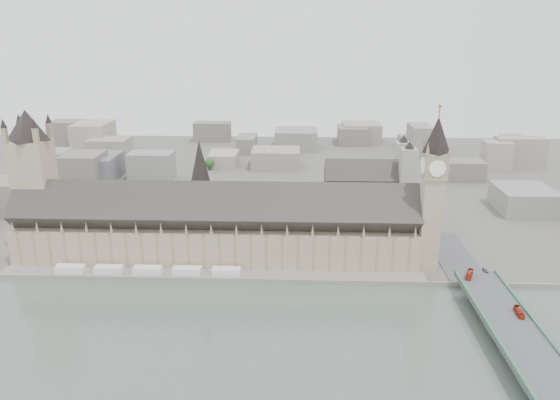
{
  "coord_description": "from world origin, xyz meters",
  "views": [
    {
      "loc": [
        55.82,
        -318.92,
        151.65
      ],
      "look_at": [
        42.23,
        35.71,
        37.81
      ],
      "focal_mm": 35.0,
      "sensor_mm": 36.0,
      "label": 1
    }
  ],
  "objects_px": {
    "westminster_bridge": "(520,346)",
    "red_bus_south": "(519,312)",
    "victoria_tower": "(34,177)",
    "car_approach": "(485,270)",
    "red_bus_north": "(470,274)",
    "elizabeth_tower": "(433,184)",
    "westminster_abbey": "(370,193)",
    "palace_of_westminster": "(216,228)"
  },
  "relations": [
    {
      "from": "westminster_bridge",
      "to": "red_bus_south",
      "type": "bearing_deg",
      "value": 72.3
    },
    {
      "from": "victoria_tower",
      "to": "car_approach",
      "type": "xyz_separation_m",
      "value": [
        290.0,
        -40.93,
        -44.17
      ]
    },
    {
      "from": "red_bus_north",
      "to": "victoria_tower",
      "type": "bearing_deg",
      "value": -167.5
    },
    {
      "from": "elizabeth_tower",
      "to": "victoria_tower",
      "type": "distance_m",
      "value": 260.64
    },
    {
      "from": "westminster_abbey",
      "to": "palace_of_westminster",
      "type": "bearing_deg",
      "value": -145.83
    },
    {
      "from": "westminster_bridge",
      "to": "elizabeth_tower",
      "type": "bearing_deg",
      "value": 104.11
    },
    {
      "from": "car_approach",
      "to": "red_bus_south",
      "type": "bearing_deg",
      "value": -102.82
    },
    {
      "from": "elizabeth_tower",
      "to": "palace_of_westminster",
      "type": "bearing_deg",
      "value": 175.15
    },
    {
      "from": "car_approach",
      "to": "elizabeth_tower",
      "type": "bearing_deg",
      "value": 128.82
    },
    {
      "from": "elizabeth_tower",
      "to": "westminster_abbey",
      "type": "relative_size",
      "value": 1.58
    },
    {
      "from": "red_bus_south",
      "to": "car_approach",
      "type": "bearing_deg",
      "value": 96.13
    },
    {
      "from": "palace_of_westminster",
      "to": "westminster_abbey",
      "type": "relative_size",
      "value": 3.9
    },
    {
      "from": "elizabeth_tower",
      "to": "westminster_abbey",
      "type": "bearing_deg",
      "value": 107.29
    },
    {
      "from": "westminster_bridge",
      "to": "red_bus_north",
      "type": "bearing_deg",
      "value": 94.95
    },
    {
      "from": "westminster_abbey",
      "to": "car_approach",
      "type": "height_order",
      "value": "westminster_abbey"
    },
    {
      "from": "elizabeth_tower",
      "to": "westminster_bridge",
      "type": "height_order",
      "value": "elizabeth_tower"
    },
    {
      "from": "palace_of_westminster",
      "to": "red_bus_south",
      "type": "bearing_deg",
      "value": -26.91
    },
    {
      "from": "elizabeth_tower",
      "to": "victoria_tower",
      "type": "xyz_separation_m",
      "value": [
        -260.0,
        18.0,
        -2.88
      ]
    },
    {
      "from": "palace_of_westminster",
      "to": "elizabeth_tower",
      "type": "height_order",
      "value": "elizabeth_tower"
    },
    {
      "from": "elizabeth_tower",
      "to": "car_approach",
      "type": "xyz_separation_m",
      "value": [
        30.0,
        -22.93,
        -47.05
      ]
    },
    {
      "from": "red_bus_south",
      "to": "palace_of_westminster",
      "type": "bearing_deg",
      "value": 158.26
    },
    {
      "from": "palace_of_westminster",
      "to": "elizabeth_tower",
      "type": "distance_m",
      "value": 142.94
    },
    {
      "from": "elizabeth_tower",
      "to": "car_approach",
      "type": "height_order",
      "value": "elizabeth_tower"
    },
    {
      "from": "victoria_tower",
      "to": "westminster_abbey",
      "type": "relative_size",
      "value": 1.47
    },
    {
      "from": "palace_of_westminster",
      "to": "westminster_bridge",
      "type": "bearing_deg",
      "value": -33.49
    },
    {
      "from": "westminster_bridge",
      "to": "red_bus_south",
      "type": "height_order",
      "value": "red_bus_south"
    },
    {
      "from": "palace_of_westminster",
      "to": "victoria_tower",
      "type": "xyz_separation_m",
      "value": [
        -122.0,
        6.3,
        32.5
      ]
    },
    {
      "from": "red_bus_south",
      "to": "red_bus_north",
      "type": "bearing_deg",
      "value": 111.15
    },
    {
      "from": "elizabeth_tower",
      "to": "red_bus_south",
      "type": "relative_size",
      "value": 9.61
    },
    {
      "from": "westminster_bridge",
      "to": "westminster_abbey",
      "type": "relative_size",
      "value": 4.78
    },
    {
      "from": "red_bus_south",
      "to": "car_approach",
      "type": "relative_size",
      "value": 2.07
    },
    {
      "from": "elizabeth_tower",
      "to": "victoria_tower",
      "type": "height_order",
      "value": "elizabeth_tower"
    },
    {
      "from": "westminster_bridge",
      "to": "car_approach",
      "type": "xyz_separation_m",
      "value": [
        6.0,
        72.57,
        5.91
      ]
    },
    {
      "from": "palace_of_westminster",
      "to": "red_bus_north",
      "type": "height_order",
      "value": "palace_of_westminster"
    },
    {
      "from": "victoria_tower",
      "to": "red_bus_south",
      "type": "distance_m",
      "value": 308.14
    },
    {
      "from": "palace_of_westminster",
      "to": "red_bus_south",
      "type": "relative_size",
      "value": 23.68
    },
    {
      "from": "westminster_abbey",
      "to": "red_bus_south",
      "type": "relative_size",
      "value": 6.08
    },
    {
      "from": "westminster_bridge",
      "to": "red_bus_north",
      "type": "height_order",
      "value": "red_bus_north"
    },
    {
      "from": "red_bus_north",
      "to": "elizabeth_tower",
      "type": "bearing_deg",
      "value": 143.52
    },
    {
      "from": "westminster_bridge",
      "to": "westminster_abbey",
      "type": "bearing_deg",
      "value": 105.64
    },
    {
      "from": "westminster_abbey",
      "to": "red_bus_north",
      "type": "height_order",
      "value": "westminster_abbey"
    },
    {
      "from": "westminster_bridge",
      "to": "car_approach",
      "type": "height_order",
      "value": "car_approach"
    }
  ]
}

